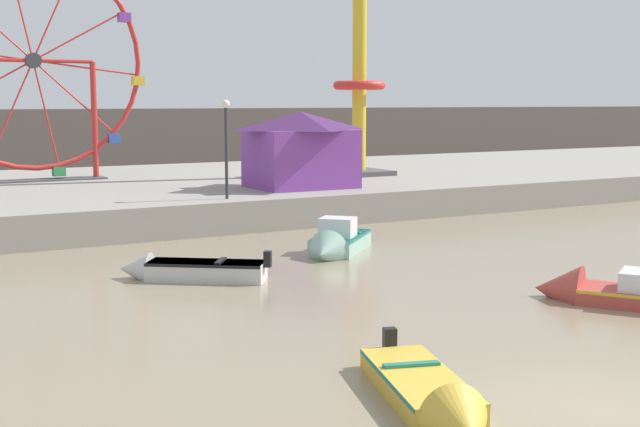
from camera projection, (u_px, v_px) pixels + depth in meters
name	position (u px, v px, depth m)	size (l,w,h in m)	color
ground_plane	(599.00, 406.00, 13.95)	(240.00, 240.00, 0.00)	gray
quay_promenade	(105.00, 196.00, 39.17)	(110.00, 19.79, 1.24)	gray
distant_town_skyline	(10.00, 141.00, 59.54)	(140.00, 3.00, 4.40)	#564C47
motorboat_mustard_yellow	(434.00, 399.00, 13.67)	(2.37, 4.34, 1.14)	gold
motorboat_faded_red	(625.00, 294.00, 20.91)	(4.12, 5.25, 1.36)	#B24238
motorboat_pale_grey	(186.00, 269.00, 23.80)	(3.93, 3.28, 1.08)	silver
motorboat_seafoam	(336.00, 243.00, 27.78)	(3.70, 3.63, 1.55)	#93BCAD
ferris_wheel_red_frame	(33.00, 65.00, 39.26)	(10.45, 1.20, 10.68)	red
drop_tower_yellow_tower	(359.00, 44.00, 42.46)	(2.80, 2.80, 16.75)	gold
carnival_booth_purple_stall	(301.00, 148.00, 36.85)	(4.64, 3.88, 3.28)	purple
promenade_lamp_near	(226.00, 134.00, 32.39)	(0.32, 0.32, 3.78)	#2D2D33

